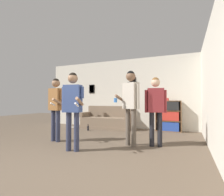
{
  "coord_description": "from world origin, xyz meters",
  "views": [
    {
      "loc": [
        2.07,
        -1.85,
        1.04
      ],
      "look_at": [
        0.25,
        2.35,
        1.13
      ],
      "focal_mm": 28.0,
      "sensor_mm": 36.0,
      "label": 1
    }
  ],
  "objects": [
    {
      "name": "person_watcher_holding_cup",
      "position": [
        0.84,
        2.08,
        1.09
      ],
      "size": [
        0.58,
        0.38,
        1.76
      ],
      "color": "brown",
      "rests_on": "ground_plane"
    },
    {
      "name": "person_player_foreground_left",
      "position": [
        -1.09,
        1.74,
        1.0
      ],
      "size": [
        0.49,
        0.5,
        1.64
      ],
      "color": "#2D334C",
      "rests_on": "ground_plane"
    },
    {
      "name": "person_player_foreground_center",
      "position": [
        -0.15,
        1.19,
        1.01
      ],
      "size": [
        0.54,
        0.43,
        1.65
      ],
      "color": "#2D334C",
      "rests_on": "ground_plane"
    },
    {
      "name": "drinking_cup",
      "position": [
        1.43,
        4.51,
        1.11
      ],
      "size": [
        0.08,
        0.08,
        0.09
      ],
      "color": "red",
      "rests_on": "bookshelf"
    },
    {
      "name": "wall_back",
      "position": [
        -0.0,
        4.73,
        1.35
      ],
      "size": [
        7.39,
        0.08,
        2.7
      ],
      "color": "silver",
      "rests_on": "ground_plane"
    },
    {
      "name": "bookshelf",
      "position": [
        1.46,
        4.51,
        0.53
      ],
      "size": [
        0.86,
        0.3,
        1.07
      ],
      "color": "brown",
      "rests_on": "ground_plane"
    },
    {
      "name": "wall_right",
      "position": [
        2.52,
        2.35,
        1.35
      ],
      "size": [
        0.06,
        7.1,
        2.7
      ],
      "color": "silver",
      "rests_on": "ground_plane"
    },
    {
      "name": "ground_plane",
      "position": [
        0.0,
        0.0,
        0.0
      ],
      "size": [
        20.0,
        20.0,
        0.0
      ],
      "primitive_type": "plane",
      "color": "brown"
    },
    {
      "name": "couch",
      "position": [
        -0.82,
        4.31,
        0.28
      ],
      "size": [
        1.97,
        0.8,
        0.85
      ],
      "color": "#7A6651",
      "rests_on": "ground_plane"
    },
    {
      "name": "bottle_on_floor",
      "position": [
        -1.2,
        3.54,
        0.09
      ],
      "size": [
        0.07,
        0.07,
        0.22
      ],
      "color": "black",
      "rests_on": "ground_plane"
    },
    {
      "name": "person_spectator_near_bookshelf",
      "position": [
        1.39,
        2.26,
        0.97
      ],
      "size": [
        0.48,
        0.29,
        1.6
      ],
      "color": "black",
      "rests_on": "ground_plane"
    },
    {
      "name": "floor_lamp",
      "position": [
        -2.11,
        3.81,
        1.19
      ],
      "size": [
        0.47,
        0.28,
        1.59
      ],
      "color": "#ADA89E",
      "rests_on": "ground_plane"
    }
  ]
}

